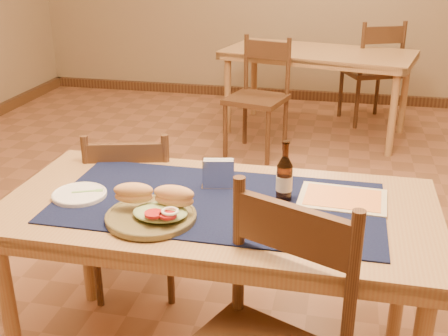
% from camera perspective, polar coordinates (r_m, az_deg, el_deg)
% --- Properties ---
extents(main_table, '(1.60, 0.80, 0.75)m').
position_cam_1_polar(main_table, '(2.11, -0.59, -5.59)').
color(main_table, '#A07B4B').
rests_on(main_table, ground).
extents(placemat, '(1.20, 0.60, 0.01)m').
position_cam_1_polar(placemat, '(2.08, -0.60, -3.50)').
color(placemat, '#0F1837').
rests_on(placemat, main_table).
extents(baseboard, '(6.00, 7.00, 0.10)m').
position_cam_1_polar(baseboard, '(3.10, 2.82, -8.91)').
color(baseboard, '#4C311B').
rests_on(baseboard, ground).
extents(back_table, '(1.74, 1.12, 0.75)m').
position_cam_1_polar(back_table, '(5.07, 9.54, 10.75)').
color(back_table, '#A07B4B').
rests_on(back_table, ground).
extents(chair_main_far, '(0.49, 0.49, 0.87)m').
position_cam_1_polar(chair_main_far, '(2.74, -9.17, -4.06)').
color(chair_main_far, '#4C311B').
rests_on(chair_main_far, ground).
extents(chair_back_near, '(0.53, 0.53, 0.94)m').
position_cam_1_polar(chair_back_near, '(4.56, 3.54, 7.40)').
color(chair_back_near, '#4C311B').
rests_on(chair_back_near, ground).
extents(chair_back_far, '(0.60, 0.60, 0.98)m').
position_cam_1_polar(chair_back_far, '(5.52, 14.82, 9.57)').
color(chair_back_far, '#4C311B').
rests_on(chair_back_far, ground).
extents(sandwich_plate, '(0.32, 0.32, 0.12)m').
position_cam_1_polar(sandwich_plate, '(1.95, -7.16, -4.30)').
color(sandwich_plate, brown).
rests_on(sandwich_plate, placemat).
extents(side_plate, '(0.20, 0.20, 0.02)m').
position_cam_1_polar(side_plate, '(2.18, -14.48, -2.57)').
color(side_plate, white).
rests_on(side_plate, placemat).
extents(fork, '(0.11, 0.06, 0.00)m').
position_cam_1_polar(fork, '(2.18, -13.46, -2.29)').
color(fork, '#86C66D').
rests_on(fork, side_plate).
extents(beer_bottle, '(0.06, 0.06, 0.23)m').
position_cam_1_polar(beer_bottle, '(2.07, 6.15, -1.05)').
color(beer_bottle, '#48220C').
rests_on(beer_bottle, placemat).
extents(napkin_holder, '(0.14, 0.07, 0.12)m').
position_cam_1_polar(napkin_holder, '(2.17, -0.58, -0.67)').
color(napkin_holder, silver).
rests_on(napkin_holder, placemat).
extents(menu_card, '(0.33, 0.25, 0.01)m').
position_cam_1_polar(menu_card, '(2.14, 11.96, -3.00)').
color(menu_card, beige).
rests_on(menu_card, placemat).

